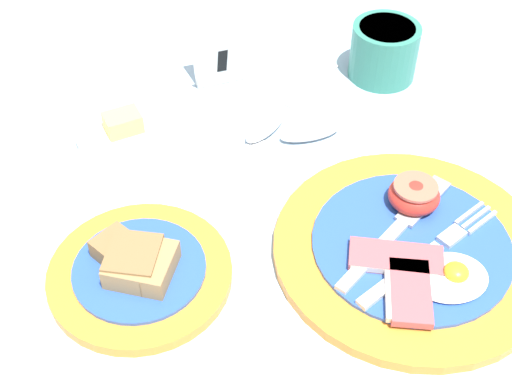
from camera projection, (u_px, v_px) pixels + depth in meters
name	position (u px, v px, depth m)	size (l,w,h in m)	color
ground_plane	(313.00, 298.00, 0.66)	(3.00, 3.00, 0.00)	#A3BCD1
breakfast_plate	(412.00, 247.00, 0.69)	(0.27, 0.27, 0.04)	orange
bread_plate	(139.00, 270.00, 0.66)	(0.17, 0.17, 0.04)	orange
sugar_cup	(384.00, 50.00, 0.88)	(0.08, 0.08, 0.07)	#337F6B
butter_dish	(124.00, 131.00, 0.81)	(0.11, 0.11, 0.03)	silver
number_card	(219.00, 57.00, 0.86)	(0.06, 0.05, 0.07)	white
teaspoon_by_saucer	(287.00, 138.00, 0.81)	(0.19, 0.03, 0.01)	silver
teaspoon_near_cup	(278.00, 115.00, 0.84)	(0.16, 0.14, 0.01)	silver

